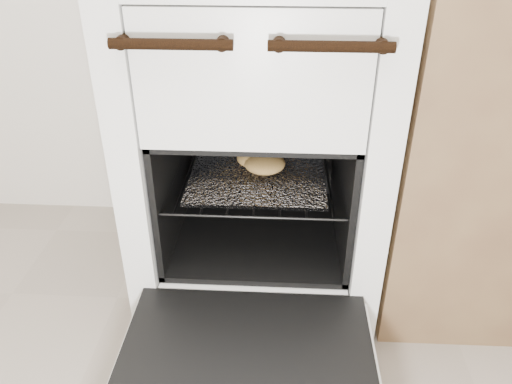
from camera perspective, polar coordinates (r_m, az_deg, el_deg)
stove at (r=1.38m, az=0.36°, el=5.05°), size 0.63×0.70×0.96m
oven_door at (r=1.12m, az=-1.15°, el=-19.25°), size 0.56×0.44×0.04m
oven_rack at (r=1.34m, az=0.20°, el=1.97°), size 0.46×0.44×0.01m
foil_sheet at (r=1.32m, az=0.15°, el=1.78°), size 0.35×0.31×0.01m
baked_rolls at (r=1.36m, az=0.71°, el=3.96°), size 0.16×0.21×0.05m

